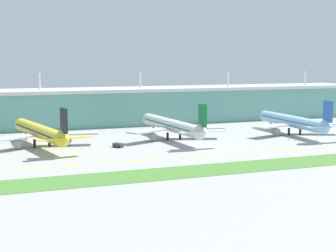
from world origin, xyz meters
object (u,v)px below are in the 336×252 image
Objects in this scene: pushback_tug at (118,145)px; safety_cone_nose_front at (295,140)px; airliner_middle at (173,126)px; airliner_far at (293,122)px; safety_cone_right_wingtip at (289,140)px; safety_cone_left_wingtip at (316,139)px; airliner_near at (41,132)px.

pushback_tug is 81.07m from safety_cone_nose_front.
airliner_middle reaches higher than pushback_tug.
airliner_far is 92.81× the size of safety_cone_nose_front.
pushback_tug is at bearing 171.45° from safety_cone_nose_front.
pushback_tug is 78.85m from safety_cone_right_wingtip.
airliner_far is at bearing 49.71° from safety_cone_right_wingtip.
airliner_middle is 98.39× the size of safety_cone_left_wingtip.
safety_cone_left_wingtip is at bearing -14.31° from safety_cone_right_wingtip.
airliner_near is 111.15m from safety_cone_right_wingtip.
airliner_near is 96.60× the size of safety_cone_nose_front.
safety_cone_left_wingtip is at bearing -22.87° from airliner_middle.
airliner_far reaches higher than safety_cone_right_wingtip.
safety_cone_left_wingtip is at bearing -90.93° from airliner_far.
safety_cone_right_wingtip is (-1.98, 1.83, 0.00)m from safety_cone_nose_front.
safety_cone_nose_front is at bearing -122.81° from airliner_far.
safety_cone_right_wingtip is at bearing -25.00° from airliner_middle.
airliner_middle is 32.65m from pushback_tug.
safety_cone_left_wingtip is at bearing -7.61° from safety_cone_nose_front.
pushback_tug is 7.11× the size of safety_cone_right_wingtip.
airliner_near is 13.60× the size of pushback_tug.
airliner_middle is at bearing 22.60° from pushback_tug.
airliner_far reaches higher than safety_cone_nose_front.
safety_cone_left_wingtip and safety_cone_nose_front have the same top height.
safety_cone_left_wingtip is 11.03m from safety_cone_nose_front.
airliner_near is 59.99m from airliner_middle.
airliner_near is at bearing 167.47° from safety_cone_left_wingtip.
airliner_middle reaches higher than safety_cone_right_wingtip.
airliner_far is 21.34m from safety_cone_right_wingtip.
pushback_tug is (-91.41, -5.39, -5.35)m from airliner_far.
airliner_far is at bearing -6.47° from airliner_middle.
safety_cone_left_wingtip is 1.00× the size of safety_cone_nose_front.
airliner_near is 1.04× the size of airliner_far.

